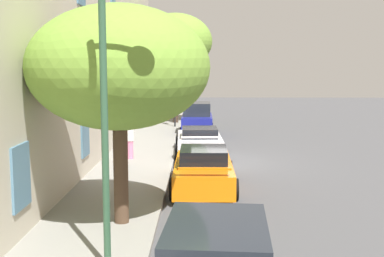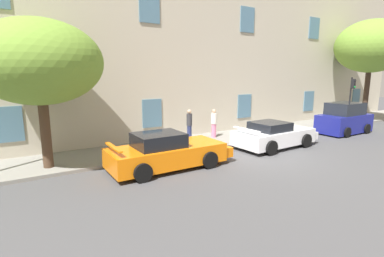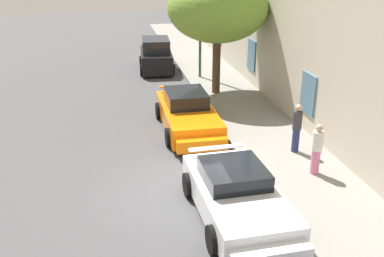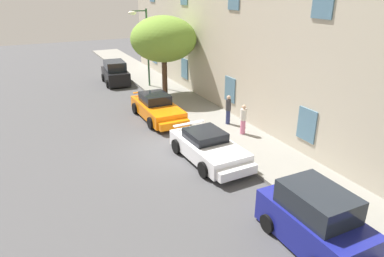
{
  "view_description": "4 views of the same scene",
  "coord_description": "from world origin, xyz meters",
  "px_view_note": "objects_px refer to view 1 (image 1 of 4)",
  "views": [
    {
      "loc": [
        -20.94,
        0.92,
        4.19
      ],
      "look_at": [
        0.14,
        1.22,
        1.42
      ],
      "focal_mm": 46.75,
      "sensor_mm": 36.0,
      "label": 1
    },
    {
      "loc": [
        -9.59,
        -9.16,
        3.7
      ],
      "look_at": [
        -2.86,
        1.64,
        1.28
      ],
      "focal_mm": 27.28,
      "sensor_mm": 36.0,
      "label": 2
    },
    {
      "loc": [
        10.86,
        -2.11,
        6.45
      ],
      "look_at": [
        -2.52,
        0.54,
        0.88
      ],
      "focal_mm": 40.8,
      "sensor_mm": 36.0,
      "label": 3
    },
    {
      "loc": [
        14.06,
        -6.08,
        7.36
      ],
      "look_at": [
        -0.38,
        1.03,
        0.81
      ],
      "focal_mm": 32.55,
      "sensor_mm": 36.0,
      "label": 4
    }
  ],
  "objects_px": {
    "sportscar_yellow_flank": "(199,142)",
    "pedestrian_admiring": "(123,144)",
    "pedestrian_strolling": "(130,140)",
    "tree_midblock": "(175,42)",
    "street_lamp": "(125,67)",
    "tree_near_kerb": "(119,68)",
    "traffic_light": "(176,91)",
    "hatchback_parked": "(197,121)",
    "sportscar_red_lead": "(203,169)"
  },
  "relations": [
    {
      "from": "traffic_light",
      "to": "street_lamp",
      "type": "relative_size",
      "value": 0.57
    },
    {
      "from": "traffic_light",
      "to": "pedestrian_strolling",
      "type": "relative_size",
      "value": 2.05
    },
    {
      "from": "sportscar_yellow_flank",
      "to": "pedestrian_admiring",
      "type": "xyz_separation_m",
      "value": [
        -3.32,
        3.0,
        0.41
      ]
    },
    {
      "from": "sportscar_yellow_flank",
      "to": "pedestrian_admiring",
      "type": "relative_size",
      "value": 2.75
    },
    {
      "from": "sportscar_yellow_flank",
      "to": "traffic_light",
      "type": "height_order",
      "value": "traffic_light"
    },
    {
      "from": "tree_midblock",
      "to": "pedestrian_strolling",
      "type": "xyz_separation_m",
      "value": [
        -13.11,
        1.32,
        -4.64
      ]
    },
    {
      "from": "tree_near_kerb",
      "to": "sportscar_yellow_flank",
      "type": "bearing_deg",
      "value": -10.94
    },
    {
      "from": "sportscar_red_lead",
      "to": "traffic_light",
      "type": "height_order",
      "value": "traffic_light"
    },
    {
      "from": "street_lamp",
      "to": "pedestrian_admiring",
      "type": "distance_m",
      "value": 10.44
    },
    {
      "from": "tree_midblock",
      "to": "traffic_light",
      "type": "xyz_separation_m",
      "value": [
        -2.21,
        -0.15,
        -3.21
      ]
    },
    {
      "from": "pedestrian_strolling",
      "to": "pedestrian_admiring",
      "type": "bearing_deg",
      "value": 178.05
    },
    {
      "from": "sportscar_red_lead",
      "to": "pedestrian_strolling",
      "type": "bearing_deg",
      "value": 35.03
    },
    {
      "from": "pedestrian_admiring",
      "to": "traffic_light",
      "type": "bearing_deg",
      "value": -6.93
    },
    {
      "from": "sportscar_yellow_flank",
      "to": "hatchback_parked",
      "type": "xyz_separation_m",
      "value": [
        6.23,
        0.13,
        0.26
      ]
    },
    {
      "from": "tree_near_kerb",
      "to": "pedestrian_admiring",
      "type": "distance_m",
      "value": 7.68
    },
    {
      "from": "pedestrian_strolling",
      "to": "sportscar_yellow_flank",
      "type": "bearing_deg",
      "value": -59.37
    },
    {
      "from": "sportscar_red_lead",
      "to": "pedestrian_admiring",
      "type": "height_order",
      "value": "pedestrian_admiring"
    },
    {
      "from": "tree_midblock",
      "to": "pedestrian_admiring",
      "type": "relative_size",
      "value": 4.41
    },
    {
      "from": "sportscar_yellow_flank",
      "to": "tree_near_kerb",
      "type": "distance_m",
      "value": 11.04
    },
    {
      "from": "street_lamp",
      "to": "tree_near_kerb",
      "type": "bearing_deg",
      "value": 11.49
    },
    {
      "from": "sportscar_yellow_flank",
      "to": "tree_near_kerb",
      "type": "height_order",
      "value": "tree_near_kerb"
    },
    {
      "from": "traffic_light",
      "to": "pedestrian_admiring",
      "type": "height_order",
      "value": "traffic_light"
    },
    {
      "from": "traffic_light",
      "to": "sportscar_red_lead",
      "type": "bearing_deg",
      "value": -173.97
    },
    {
      "from": "tree_midblock",
      "to": "street_lamp",
      "type": "height_order",
      "value": "tree_midblock"
    },
    {
      "from": "sportscar_red_lead",
      "to": "street_lamp",
      "type": "distance_m",
      "value": 8.0
    },
    {
      "from": "tree_midblock",
      "to": "traffic_light",
      "type": "distance_m",
      "value": 3.9
    },
    {
      "from": "pedestrian_admiring",
      "to": "pedestrian_strolling",
      "type": "height_order",
      "value": "pedestrian_admiring"
    },
    {
      "from": "street_lamp",
      "to": "pedestrian_strolling",
      "type": "distance_m",
      "value": 11.95
    },
    {
      "from": "sportscar_yellow_flank",
      "to": "pedestrian_strolling",
      "type": "bearing_deg",
      "value": 120.63
    },
    {
      "from": "hatchback_parked",
      "to": "pedestrian_strolling",
      "type": "distance_m",
      "value": 8.46
    },
    {
      "from": "sportscar_red_lead",
      "to": "tree_near_kerb",
      "type": "height_order",
      "value": "tree_near_kerb"
    },
    {
      "from": "sportscar_red_lead",
      "to": "hatchback_parked",
      "type": "distance_m",
      "value": 12.37
    },
    {
      "from": "hatchback_parked",
      "to": "pedestrian_strolling",
      "type": "bearing_deg",
      "value": 160.6
    },
    {
      "from": "sportscar_yellow_flank",
      "to": "tree_near_kerb",
      "type": "bearing_deg",
      "value": 169.06
    },
    {
      "from": "hatchback_parked",
      "to": "pedestrian_strolling",
      "type": "relative_size",
      "value": 2.24
    },
    {
      "from": "sportscar_yellow_flank",
      "to": "pedestrian_strolling",
      "type": "height_order",
      "value": "pedestrian_strolling"
    },
    {
      "from": "pedestrian_admiring",
      "to": "tree_near_kerb",
      "type": "bearing_deg",
      "value": -171.79
    },
    {
      "from": "tree_near_kerb",
      "to": "pedestrian_strolling",
      "type": "relative_size",
      "value": 3.44
    },
    {
      "from": "sportscar_red_lead",
      "to": "pedestrian_admiring",
      "type": "distance_m",
      "value": 4.23
    },
    {
      "from": "hatchback_parked",
      "to": "pedestrian_strolling",
      "type": "xyz_separation_m",
      "value": [
        -7.98,
        2.81,
        0.1
      ]
    },
    {
      "from": "sportscar_yellow_flank",
      "to": "pedestrian_strolling",
      "type": "distance_m",
      "value": 3.44
    },
    {
      "from": "sportscar_yellow_flank",
      "to": "street_lamp",
      "type": "relative_size",
      "value": 0.8
    },
    {
      "from": "tree_near_kerb",
      "to": "pedestrian_admiring",
      "type": "xyz_separation_m",
      "value": [
        6.97,
        1.01,
        -3.06
      ]
    },
    {
      "from": "sportscar_yellow_flank",
      "to": "tree_midblock",
      "type": "relative_size",
      "value": 0.62
    },
    {
      "from": "sportscar_yellow_flank",
      "to": "street_lamp",
      "type": "height_order",
      "value": "street_lamp"
    },
    {
      "from": "pedestrian_admiring",
      "to": "pedestrian_strolling",
      "type": "distance_m",
      "value": 1.58
    },
    {
      "from": "tree_near_kerb",
      "to": "pedestrian_strolling",
      "type": "height_order",
      "value": "tree_near_kerb"
    },
    {
      "from": "tree_near_kerb",
      "to": "tree_midblock",
      "type": "height_order",
      "value": "tree_midblock"
    },
    {
      "from": "sportscar_yellow_flank",
      "to": "pedestrian_admiring",
      "type": "bearing_deg",
      "value": 137.94
    },
    {
      "from": "sportscar_yellow_flank",
      "to": "hatchback_parked",
      "type": "relative_size",
      "value": 1.29
    }
  ]
}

